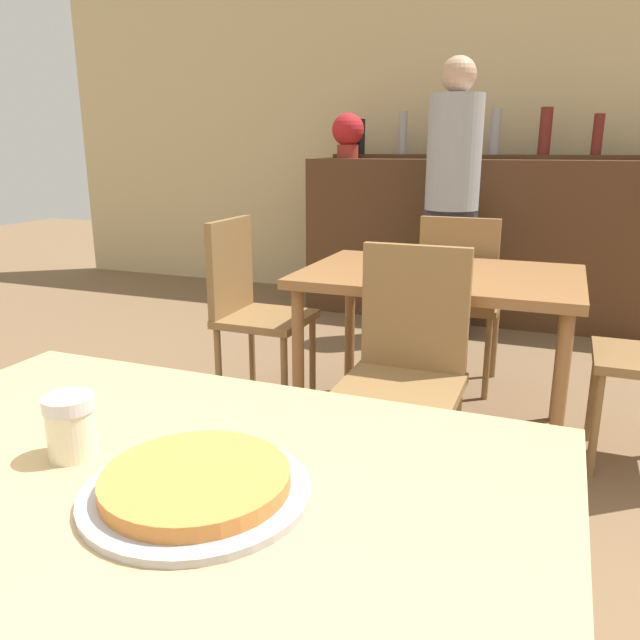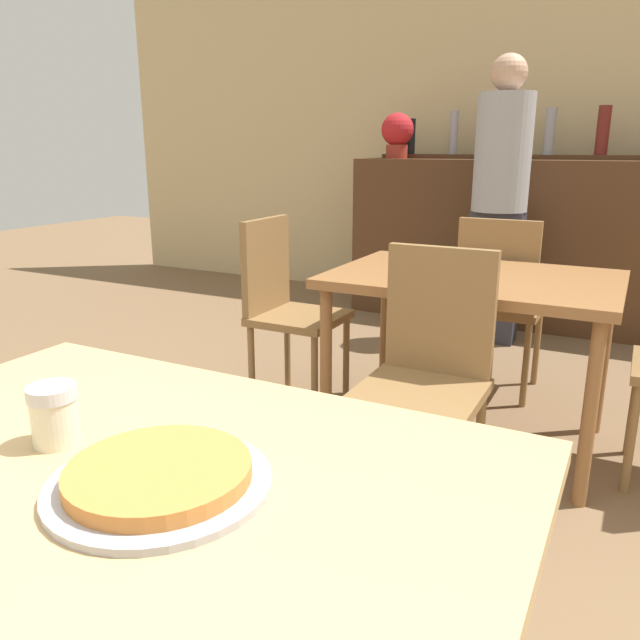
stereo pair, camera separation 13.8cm
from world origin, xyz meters
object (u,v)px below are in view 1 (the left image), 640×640
object	(u,v)px
potted_plant	(348,133)
cheese_shaker	(69,427)
chair_far_side_back	(459,292)
pizza_tray	(196,485)
person_standing	(452,191)
chair_far_side_left	(250,301)
chair_far_side_front	(406,360)

from	to	relation	value
potted_plant	cheese_shaker	bearing A→B (deg)	-77.23
cheese_shaker	potted_plant	size ratio (longest dim) A/B	0.31
chair_far_side_back	cheese_shaker	world-z (taller)	chair_far_side_back
cheese_shaker	chair_far_side_back	bearing A→B (deg)	84.80
pizza_tray	cheese_shaker	distance (m)	0.25
cheese_shaker	potted_plant	xyz separation A→B (m)	(-0.89, 3.92, 0.52)
chair_far_side_back	potted_plant	distance (m)	2.02
pizza_tray	person_standing	distance (m)	3.43
potted_plant	chair_far_side_back	bearing A→B (deg)	-53.00
chair_far_side_back	pizza_tray	xyz separation A→B (m)	(0.02, -2.47, 0.26)
chair_far_side_left	pizza_tray	bearing A→B (deg)	-154.31
chair_far_side_back	person_standing	distance (m)	1.07
chair_far_side_back	potted_plant	xyz separation A→B (m)	(-1.11, 1.48, 0.81)
person_standing	pizza_tray	bearing A→B (deg)	-85.91
chair_far_side_left	person_standing	distance (m)	1.71
pizza_tray	chair_far_side_left	bearing A→B (deg)	115.69
person_standing	potted_plant	distance (m)	1.10
potted_plant	pizza_tray	bearing A→B (deg)	-74.01
person_standing	potted_plant	world-z (taller)	person_standing
chair_far_side_back	chair_far_side_front	bearing A→B (deg)	90.00
chair_far_side_left	person_standing	size ratio (longest dim) A/B	0.51
chair_far_side_left	cheese_shaker	xyz separation A→B (m)	(0.68, -1.89, 0.29)
chair_far_side_front	chair_far_side_back	world-z (taller)	same
chair_far_side_front	chair_far_side_left	xyz separation A→B (m)	(-0.90, 0.56, 0.00)
chair_far_side_left	cheese_shaker	size ratio (longest dim) A/B	9.05
chair_far_side_back	cheese_shaker	distance (m)	2.48
person_standing	chair_far_side_back	bearing A→B (deg)	-76.67
chair_far_side_back	potted_plant	size ratio (longest dim) A/B	2.77
pizza_tray	potted_plant	world-z (taller)	potted_plant
chair_far_side_back	person_standing	bearing A→B (deg)	-76.67
chair_far_side_back	pizza_tray	world-z (taller)	chair_far_side_back
cheese_shaker	person_standing	size ratio (longest dim) A/B	0.06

